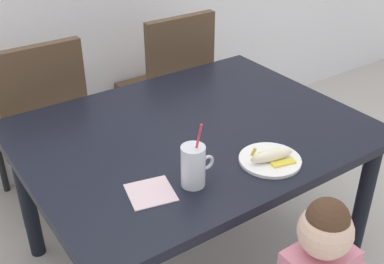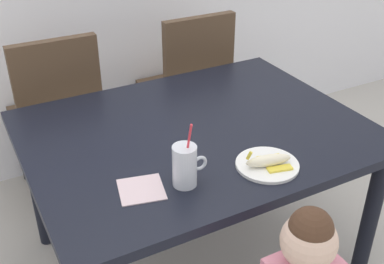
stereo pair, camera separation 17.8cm
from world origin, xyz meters
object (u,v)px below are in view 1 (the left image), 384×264
object	(u,v)px
dining_table	(193,146)
paper_napkin	(151,193)
peeled_banana	(272,156)
milk_cup	(193,168)
snack_plate	(270,160)
dining_chair_right	(170,82)
dining_chair_left	(40,118)

from	to	relation	value
dining_table	paper_napkin	distance (m)	0.46
dining_table	paper_napkin	size ratio (longest dim) A/B	9.19
peeled_banana	paper_napkin	size ratio (longest dim) A/B	1.17
dining_table	milk_cup	size ratio (longest dim) A/B	5.52
snack_plate	paper_napkin	world-z (taller)	snack_plate
milk_cup	snack_plate	distance (m)	0.32
dining_table	snack_plate	bearing A→B (deg)	-75.18
dining_chair_right	peeled_banana	bearing A→B (deg)	76.12
dining_chair_left	dining_chair_right	xyz separation A→B (m)	(0.78, -0.00, 0.00)
snack_plate	dining_chair_right	bearing A→B (deg)	76.13
dining_chair_right	milk_cup	distance (m)	1.27
dining_table	paper_napkin	xyz separation A→B (m)	(-0.36, -0.28, 0.09)
milk_cup	paper_napkin	world-z (taller)	milk_cup
dining_chair_right	snack_plate	bearing A→B (deg)	76.13
snack_plate	dining_table	bearing A→B (deg)	104.82
dining_chair_left	peeled_banana	xyz separation A→B (m)	(0.49, -1.15, 0.21)
dining_chair_left	milk_cup	world-z (taller)	milk_cup
dining_table	peeled_banana	bearing A→B (deg)	-76.05
dining_chair_left	milk_cup	size ratio (longest dim) A/B	3.84
dining_chair_left	dining_chair_right	world-z (taller)	same
dining_table	snack_plate	world-z (taller)	snack_plate
dining_chair_right	peeled_banana	distance (m)	1.20
snack_plate	peeled_banana	bearing A→B (deg)	-104.61
dining_chair_right	paper_napkin	bearing A→B (deg)	54.92
dining_chair_left	peeled_banana	distance (m)	1.27
snack_plate	paper_napkin	size ratio (longest dim) A/B	1.53
dining_chair_left	snack_plate	xyz separation A→B (m)	(0.50, -1.14, 0.18)
peeled_banana	dining_chair_left	bearing A→B (deg)	113.22
dining_chair_right	milk_cup	size ratio (longest dim) A/B	3.84
snack_plate	peeled_banana	world-z (taller)	peeled_banana
snack_plate	paper_napkin	bearing A→B (deg)	169.61
dining_chair_left	dining_table	bearing A→B (deg)	117.27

